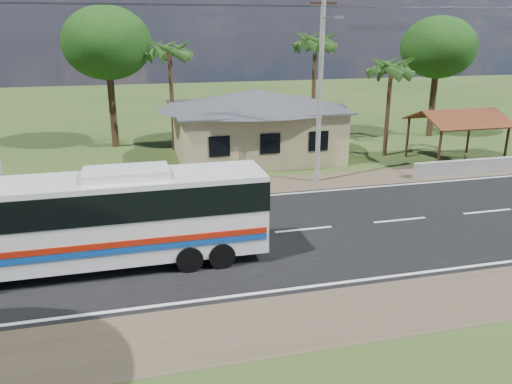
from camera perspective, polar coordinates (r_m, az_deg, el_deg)
The scene contains 13 objects.
ground at distance 21.25m, azimuth 5.47°, elevation -4.33°, with size 120.00×120.00×0.00m, color #2D4518.
road at distance 21.25m, azimuth 5.48°, elevation -4.31°, with size 120.00×16.00×0.03m.
house at distance 32.84m, azimuth -0.24°, elevation 8.65°, with size 12.40×10.00×5.00m.
waiting_shed at distance 33.80m, azimuth 22.09°, elevation 7.75°, with size 5.20×4.48×3.35m.
concrete_barrier at distance 31.41m, azimuth 23.12°, elevation 2.62°, with size 7.00×0.30×0.90m, color #9E9E99.
utility_poles at distance 26.74m, azimuth 6.73°, elevation 13.08°, with size 32.80×2.22×11.00m.
palm_near at distance 33.69m, azimuth 15.21°, elevation 13.54°, with size 2.80×2.80×6.70m.
palm_mid at distance 36.26m, azimuth 6.80°, elevation 16.62°, with size 2.80×2.80×8.20m.
palm_far at distance 34.59m, azimuth -9.87°, elevation 15.61°, with size 2.80×2.80×7.70m.
tree_behind_house at distance 36.50m, azimuth -16.68°, elevation 15.96°, with size 6.00×6.00×9.61m.
tree_behind_shed at distance 41.27m, azimuth 20.12°, elevation 15.21°, with size 5.60×5.60×9.02m.
coach_bus at distance 18.05m, azimuth -17.28°, elevation -2.33°, with size 11.52×2.58×3.57m.
motorcycle at distance 32.03m, azimuth 21.88°, elevation 3.13°, with size 0.65×1.86×0.98m, color black.
Camera 1 is at (-6.66, -18.46, 8.15)m, focal length 35.00 mm.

